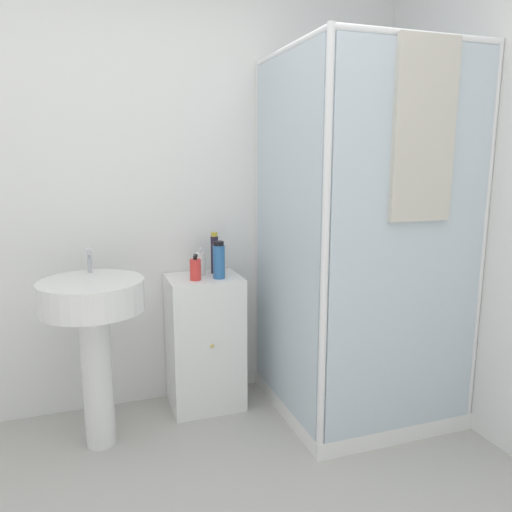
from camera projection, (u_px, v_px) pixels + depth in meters
The scene contains 8 objects.
wall_back at pixel (131, 195), 2.84m from camera, with size 6.40×0.06×2.50m, color white.
shower_enclosure at pixel (355, 322), 2.81m from camera, with size 0.93×0.96×2.01m.
vanity_cabinet at pixel (205, 342), 2.94m from camera, with size 0.42×0.36×0.79m.
sink at pixel (94, 320), 2.47m from camera, with size 0.51×0.51×1.00m.
soap_dispenser at pixel (195, 269), 2.77m from camera, with size 0.06×0.06×0.15m.
shampoo_bottle_tall_black at pixel (215, 253), 2.92m from camera, with size 0.04×0.04×0.24m.
shampoo_bottle_blue at pixel (219, 260), 2.80m from camera, with size 0.07×0.07×0.21m.
lotion_bottle_white at pixel (200, 264), 2.88m from camera, with size 0.06×0.06×0.16m.
Camera 1 is at (-0.27, -1.23, 1.46)m, focal length 35.00 mm.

